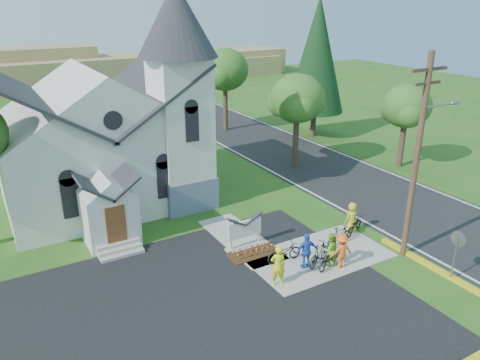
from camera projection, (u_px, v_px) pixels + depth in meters
ground at (300, 269)px, 22.33m from camera, size 120.00×120.00×0.00m
parking_lot at (182, 345)px, 17.44m from camera, size 20.00×16.00×0.02m
road at (288, 153)px, 39.09m from camera, size 8.00×90.00×0.02m
sidewalk at (318, 256)px, 23.43m from camera, size 7.00×4.00×0.05m
church at (104, 121)px, 27.91m from camera, size 12.35×12.00×13.00m
church_sign at (245, 229)px, 23.97m from camera, size 2.20×0.40×1.70m
flower_bed at (254, 254)px, 23.61m from camera, size 2.60×1.10×0.07m
utility_pole at (418, 152)px, 21.67m from camera, size 3.45×0.28×10.00m
stop_sign at (457, 246)px, 20.85m from camera, size 0.11×0.76×2.48m
tree_road_near at (298, 99)px, 34.08m from camera, size 4.00×4.00×7.05m
tree_road_mid at (225, 70)px, 43.77m from camera, size 4.40×4.40×7.80m
tree_road_far at (407, 107)px, 34.35m from camera, size 3.60×3.60×6.30m
conifer at (317, 55)px, 41.17m from camera, size 5.20×5.20×12.40m
distant_hills at (86, 70)px, 68.47m from camera, size 61.00×10.00×5.60m
cyclist_0 at (278, 266)px, 20.74m from camera, size 0.81×0.66×1.91m
bike_0 at (284, 252)px, 22.76m from camera, size 1.90×0.74×0.98m
cyclist_1 at (330, 249)px, 22.31m from camera, size 0.91×0.75×1.69m
bike_1 at (319, 254)px, 22.50m from camera, size 1.92×1.21×1.12m
cyclist_2 at (307, 251)px, 22.04m from camera, size 1.11×0.61×1.80m
bike_2 at (329, 258)px, 22.29m from camera, size 1.91×1.26×0.95m
cyclist_3 at (341, 251)px, 22.13m from camera, size 1.21×0.83×1.72m
bike_3 at (340, 236)px, 24.26m from camera, size 1.79×0.67×1.05m
cyclist_4 at (352, 217)px, 25.55m from camera, size 0.87×0.60×1.71m
bike_4 at (354, 225)px, 25.48m from camera, size 1.87×1.30×0.93m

